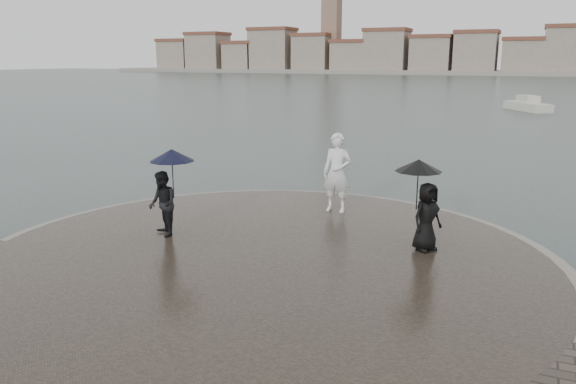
% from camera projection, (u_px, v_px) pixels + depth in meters
% --- Properties ---
extents(ground, '(400.00, 400.00, 0.00)m').
position_uv_depth(ground, '(163.00, 348.00, 8.73)').
color(ground, '#2B3835').
rests_on(ground, ground).
extents(kerb_ring, '(12.50, 12.50, 0.32)m').
position_uv_depth(kerb_ring, '(263.00, 265.00, 11.81)').
color(kerb_ring, gray).
rests_on(kerb_ring, ground).
extents(quay_tip, '(11.90, 11.90, 0.36)m').
position_uv_depth(quay_tip, '(263.00, 264.00, 11.80)').
color(quay_tip, '#2D261E').
rests_on(quay_tip, ground).
extents(statue, '(0.77, 0.51, 2.12)m').
position_uv_depth(statue, '(337.00, 173.00, 14.95)').
color(statue, white).
rests_on(statue, quay_tip).
extents(visitor_left, '(1.23, 1.07, 2.04)m').
position_uv_depth(visitor_left, '(165.00, 189.00, 12.85)').
color(visitor_left, black).
rests_on(visitor_left, quay_tip).
extents(visitor_right, '(1.15, 1.04, 1.95)m').
position_uv_depth(visitor_right, '(424.00, 199.00, 11.93)').
color(visitor_right, black).
rests_on(visitor_right, quay_tip).
extents(far_skyline, '(260.00, 20.00, 37.00)m').
position_uv_depth(far_skyline, '(498.00, 54.00, 152.89)').
color(far_skyline, gray).
rests_on(far_skyline, ground).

